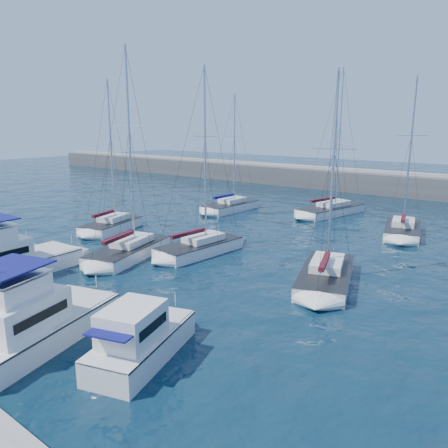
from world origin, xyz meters
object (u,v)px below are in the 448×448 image
Objects in this scene: sailboat_mid_a at (112,225)px; sailboat_back_b at (331,210)px; sailboat_mid_c at (200,247)px; sailboat_back_a at (230,206)px; sailboat_mid_b at (129,250)px; sailboat_mid_d at (326,276)px; motor_yacht_stbd_outer at (139,341)px; sailboat_back_c at (403,230)px; motor_yacht_port_inner at (4,262)px; motor_yacht_stbd_inner at (29,323)px.

sailboat_mid_a is 25.17m from sailboat_back_b.
sailboat_mid_c is 1.07× the size of sailboat_back_a.
sailboat_mid_b is 15.62m from sailboat_mid_d.
sailboat_back_c reaches higher than motor_yacht_stbd_outer.
sailboat_mid_c is at bearing 58.72° from motor_yacht_port_inner.
sailboat_mid_d is at bearing -104.84° from sailboat_back_c.
sailboat_mid_c is at bearing -138.94° from sailboat_back_c.
sailboat_mid_c is 18.36m from sailboat_back_a.
motor_yacht_stbd_outer is 0.43× the size of sailboat_mid_c.
motor_yacht_port_inner is at bearing -136.38° from sailboat_back_c.
motor_yacht_stbd_inner is 0.64× the size of sailboat_mid_d.
motor_yacht_stbd_inner is 0.54× the size of sailboat_back_b.
sailboat_mid_d reaches higher than motor_yacht_stbd_outer.
sailboat_mid_b reaches higher than sailboat_back_a.
sailboat_back_c reaches higher than sailboat_mid_d.
motor_yacht_port_inner is 22.24m from sailboat_mid_d.
sailboat_back_b reaches higher than sailboat_back_c.
motor_yacht_port_inner is at bearing -113.83° from sailboat_mid_c.
sailboat_mid_b is 25.63m from sailboat_back_c.
sailboat_back_a reaches higher than sailboat_mid_d.
sailboat_back_b is at bearing 62.14° from sailboat_mid_b.
motor_yacht_port_inner is 14.19m from sailboat_mid_a.
sailboat_mid_b is 1.10× the size of sailboat_back_c.
motor_yacht_stbd_inner is 5.74m from motor_yacht_stbd_outer.
sailboat_back_c is (15.22, 20.61, -0.00)m from sailboat_mid_b.
sailboat_mid_d is 23.39m from sailboat_back_b.
sailboat_mid_a is 0.90× the size of sailboat_mid_b.
sailboat_back_c is (2.55, 30.63, -0.40)m from motor_yacht_stbd_outer.
motor_yacht_stbd_inner is 0.60× the size of sailboat_back_c.
sailboat_back_c reaches higher than motor_yacht_stbd_inner.
sailboat_mid_d is (23.36, -0.39, -0.03)m from sailboat_mid_a.
sailboat_back_b reaches higher than sailboat_mid_b.
sailboat_mid_b is 1.16× the size of sailboat_mid_d.
motor_yacht_port_inner is 14.51m from sailboat_mid_c.
motor_yacht_port_inner is at bearing -126.32° from sailboat_mid_b.
motor_yacht_stbd_outer is 0.46× the size of sailboat_back_a.
sailboat_mid_b is at bearing -72.91° from sailboat_back_a.
sailboat_back_a is 0.95× the size of sailboat_back_c.
sailboat_mid_b is 20.90m from sailboat_back_a.
sailboat_mid_a reaches higher than motor_yacht_stbd_inner.
motor_yacht_port_inner is 28.78m from sailboat_back_a.
sailboat_back_a is at bearing 166.99° from sailboat_back_c.
sailboat_mid_b reaches higher than motor_yacht_stbd_outer.
sailboat_back_a is at bearing 63.30° from sailboat_mid_a.
sailboat_back_c is (18.40, 29.08, -0.59)m from motor_yacht_port_inner.
sailboat_mid_b reaches higher than motor_yacht_port_inner.
sailboat_mid_b is at bearing -140.50° from sailboat_back_c.
motor_yacht_port_inner is 0.57× the size of sailboat_mid_b.
motor_yacht_stbd_outer is (15.85, -1.56, -0.19)m from motor_yacht_port_inner.
motor_yacht_stbd_inner is 33.88m from sailboat_back_c.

